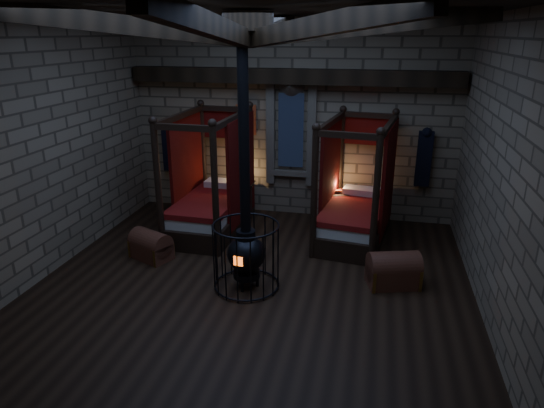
% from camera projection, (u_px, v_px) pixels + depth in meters
% --- Properties ---
extents(room, '(7.02, 7.02, 4.29)m').
position_uv_depth(room, '(250.00, 45.00, 6.73)').
color(room, black).
rests_on(room, ground).
extents(bed_left, '(1.30, 2.36, 2.42)m').
position_uv_depth(bed_left, '(212.00, 202.00, 9.99)').
color(bed_left, black).
rests_on(bed_left, ground).
extents(bed_right, '(1.48, 2.39, 2.36)m').
position_uv_depth(bed_right, '(355.00, 210.00, 9.58)').
color(bed_right, black).
rests_on(bed_right, ground).
extents(trunk_left, '(0.86, 0.73, 0.54)m').
position_uv_depth(trunk_left, '(151.00, 246.00, 8.80)').
color(trunk_left, '#572A1B').
rests_on(trunk_left, ground).
extents(trunk_right, '(0.92, 0.72, 0.59)m').
position_uv_depth(trunk_right, '(393.00, 270.00, 7.85)').
color(trunk_right, '#572A1B').
rests_on(trunk_right, ground).
extents(nightstand_left, '(0.51, 0.49, 0.93)m').
position_uv_depth(nightstand_left, '(243.00, 198.00, 10.83)').
color(nightstand_left, black).
rests_on(nightstand_left, ground).
extents(nightstand_right, '(0.51, 0.50, 0.77)m').
position_uv_depth(nightstand_right, '(337.00, 208.00, 10.34)').
color(nightstand_right, black).
rests_on(nightstand_right, ground).
extents(stove, '(1.07, 1.07, 4.05)m').
position_uv_depth(stove, '(246.00, 251.00, 7.67)').
color(stove, black).
rests_on(stove, ground).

